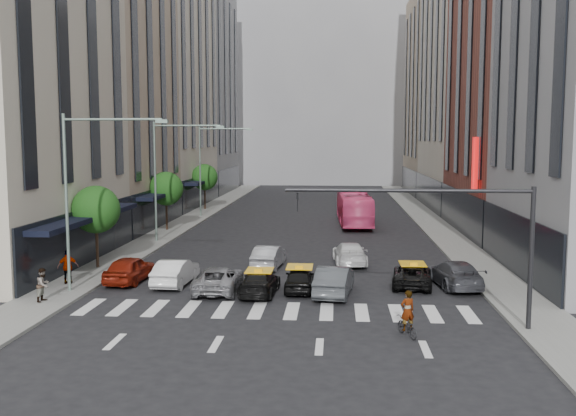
% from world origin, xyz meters
% --- Properties ---
extents(ground, '(160.00, 160.00, 0.00)m').
position_xyz_m(ground, '(0.00, 0.00, 0.00)').
color(ground, black).
rests_on(ground, ground).
extents(sidewalk_left, '(3.00, 96.00, 0.15)m').
position_xyz_m(sidewalk_left, '(-11.50, 30.00, 0.07)').
color(sidewalk_left, slate).
rests_on(sidewalk_left, ground).
extents(sidewalk_right, '(3.00, 96.00, 0.15)m').
position_xyz_m(sidewalk_right, '(11.50, 30.00, 0.07)').
color(sidewalk_right, slate).
rests_on(sidewalk_right, ground).
extents(building_left_a, '(8.00, 18.00, 28.00)m').
position_xyz_m(building_left_a, '(-17.00, 11.00, 14.00)').
color(building_left_a, beige).
rests_on(building_left_a, ground).
extents(building_left_b, '(8.00, 16.00, 24.00)m').
position_xyz_m(building_left_b, '(-17.00, 28.00, 12.00)').
color(building_left_b, tan).
rests_on(building_left_b, ground).
extents(building_left_c, '(8.00, 20.00, 36.00)m').
position_xyz_m(building_left_c, '(-17.00, 46.00, 18.00)').
color(building_left_c, beige).
rests_on(building_left_c, ground).
extents(building_left_d, '(8.00, 18.00, 30.00)m').
position_xyz_m(building_left_d, '(-17.00, 65.00, 15.00)').
color(building_left_d, gray).
rests_on(building_left_d, ground).
extents(building_right_b, '(8.00, 18.00, 26.00)m').
position_xyz_m(building_right_b, '(17.00, 27.00, 13.00)').
color(building_right_b, brown).
rests_on(building_right_b, ground).
extents(building_right_c, '(8.00, 20.00, 40.00)m').
position_xyz_m(building_right_c, '(17.00, 46.00, 20.00)').
color(building_right_c, beige).
rests_on(building_right_c, ground).
extents(building_right_d, '(8.00, 18.00, 28.00)m').
position_xyz_m(building_right_d, '(17.00, 65.00, 14.00)').
color(building_right_d, tan).
rests_on(building_right_d, ground).
extents(building_far, '(30.00, 10.00, 36.00)m').
position_xyz_m(building_far, '(0.00, 85.00, 18.00)').
color(building_far, gray).
rests_on(building_far, ground).
extents(tree_near, '(2.88, 2.88, 4.95)m').
position_xyz_m(tree_near, '(-11.80, 10.00, 3.65)').
color(tree_near, black).
rests_on(tree_near, sidewalk_left).
extents(tree_mid, '(2.88, 2.88, 4.95)m').
position_xyz_m(tree_mid, '(-11.80, 26.00, 3.65)').
color(tree_mid, black).
rests_on(tree_mid, sidewalk_left).
extents(tree_far, '(2.88, 2.88, 4.95)m').
position_xyz_m(tree_far, '(-11.80, 42.00, 3.65)').
color(tree_far, black).
rests_on(tree_far, sidewalk_left).
extents(streetlamp_near, '(5.38, 0.25, 9.00)m').
position_xyz_m(streetlamp_near, '(-10.04, 4.00, 5.90)').
color(streetlamp_near, gray).
rests_on(streetlamp_near, sidewalk_left).
extents(streetlamp_mid, '(5.38, 0.25, 9.00)m').
position_xyz_m(streetlamp_mid, '(-10.04, 20.00, 5.90)').
color(streetlamp_mid, gray).
rests_on(streetlamp_mid, sidewalk_left).
extents(streetlamp_far, '(5.38, 0.25, 9.00)m').
position_xyz_m(streetlamp_far, '(-10.04, 36.00, 5.90)').
color(streetlamp_far, gray).
rests_on(streetlamp_far, sidewalk_left).
extents(traffic_signal, '(10.10, 0.20, 6.00)m').
position_xyz_m(traffic_signal, '(7.69, -1.00, 4.47)').
color(traffic_signal, black).
rests_on(traffic_signal, ground).
extents(liberty_sign, '(0.30, 0.70, 4.00)m').
position_xyz_m(liberty_sign, '(12.60, 20.00, 6.00)').
color(liberty_sign, red).
rests_on(liberty_sign, ground).
extents(car_red, '(2.04, 4.43, 1.47)m').
position_xyz_m(car_red, '(-8.74, 6.76, 0.74)').
color(car_red, maroon).
rests_on(car_red, ground).
extents(car_white_front, '(1.76, 4.40, 1.42)m').
position_xyz_m(car_white_front, '(-6.06, 6.30, 0.71)').
color(car_white_front, silver).
rests_on(car_white_front, ground).
extents(car_silver, '(2.26, 4.76, 1.31)m').
position_xyz_m(car_silver, '(-3.46, 5.00, 0.66)').
color(car_silver, gray).
rests_on(car_silver, ground).
extents(taxi_left, '(1.92, 4.32, 1.23)m').
position_xyz_m(taxi_left, '(-1.25, 4.48, 0.62)').
color(taxi_left, black).
rests_on(taxi_left, ground).
extents(taxi_center, '(1.51, 3.71, 1.26)m').
position_xyz_m(taxi_center, '(0.74, 5.38, 0.63)').
color(taxi_center, black).
rests_on(taxi_center, ground).
extents(car_grey_mid, '(2.15, 4.76, 1.52)m').
position_xyz_m(car_grey_mid, '(2.53, 4.65, 0.76)').
color(car_grey_mid, '#3C4043').
rests_on(car_grey_mid, ground).
extents(taxi_right, '(2.51, 4.56, 1.21)m').
position_xyz_m(taxi_right, '(6.70, 6.90, 0.61)').
color(taxi_right, black).
rests_on(taxi_right, ground).
extents(car_grey_curb, '(2.61, 5.15, 1.43)m').
position_xyz_m(car_grey_curb, '(8.96, 6.92, 0.72)').
color(car_grey_curb, '#3B3C42').
rests_on(car_grey_curb, ground).
extents(car_row2_left, '(1.88, 4.36, 1.40)m').
position_xyz_m(car_row2_left, '(-1.50, 11.24, 0.70)').
color(car_row2_left, '#A4A5AA').
rests_on(car_row2_left, ground).
extents(car_row2_right, '(2.30, 4.89, 1.38)m').
position_xyz_m(car_row2_right, '(3.47, 12.79, 0.69)').
color(car_row2_right, silver).
rests_on(car_row2_right, ground).
extents(bus, '(3.13, 11.36, 3.13)m').
position_xyz_m(bus, '(4.26, 31.30, 1.57)').
color(bus, '#F0467F').
rests_on(bus, ground).
extents(motorcycle, '(1.08, 1.62, 0.81)m').
position_xyz_m(motorcycle, '(5.47, -1.97, 0.40)').
color(motorcycle, black).
rests_on(motorcycle, ground).
extents(rider, '(0.70, 0.59, 1.64)m').
position_xyz_m(rider, '(5.47, -1.97, 1.63)').
color(rider, gray).
rests_on(rider, motorcycle).
extents(pedestrian_near, '(0.70, 0.85, 1.61)m').
position_xyz_m(pedestrian_near, '(-11.33, 1.79, 0.96)').
color(pedestrian_near, gray).
rests_on(pedestrian_near, sidewalk_left).
extents(pedestrian_far, '(1.17, 0.77, 1.84)m').
position_xyz_m(pedestrian_far, '(-11.70, 5.49, 1.07)').
color(pedestrian_far, gray).
rests_on(pedestrian_far, sidewalk_left).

